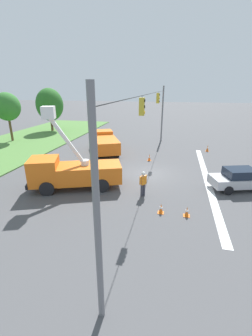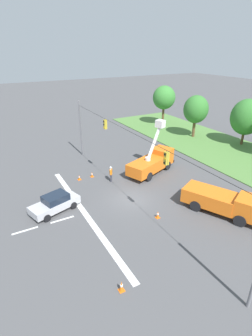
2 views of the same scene
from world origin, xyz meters
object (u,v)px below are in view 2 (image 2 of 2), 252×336
at_px(road_worker, 111,173).
at_px(tree_west, 196,109).
at_px(traffic_cone_mid_right, 121,286).
at_px(tree_centre, 247,117).
at_px(tree_far_west, 164,98).
at_px(traffic_cone_mid_left, 92,174).
at_px(traffic_cone_foreground_left, 79,177).
at_px(sedan_silver, 55,203).
at_px(utility_truck_bucket_lift, 152,161).
at_px(utility_truck_support_near, 223,201).
at_px(traffic_cone_foreground_right, 158,215).

bearing_deg(road_worker, tree_west, 111.93).
bearing_deg(traffic_cone_mid_right, tree_west, 130.21).
bearing_deg(road_worker, tree_centre, 92.72).
xyz_separation_m(tree_far_west, traffic_cone_mid_left, (13.56, -19.66, -4.69)).
height_order(traffic_cone_foreground_left, traffic_cone_mid_right, traffic_cone_mid_right).
height_order(sedan_silver, road_worker, road_worker).
bearing_deg(tree_far_west, traffic_cone_mid_left, -55.40).
relative_size(utility_truck_bucket_lift, traffic_cone_mid_left, 11.31).
relative_size(tree_west, road_worker, 3.73).
height_order(tree_west, road_worker, tree_west).
height_order(utility_truck_support_near, sedan_silver, utility_truck_support_near).
relative_size(sedan_silver, traffic_cone_foreground_right, 7.00).
bearing_deg(tree_west, traffic_cone_mid_right, -49.79).
bearing_deg(utility_truck_support_near, sedan_silver, -120.23).
distance_m(tree_west, traffic_cone_foreground_right, 23.76).
bearing_deg(sedan_silver, utility_truck_support_near, 59.77).
distance_m(utility_truck_bucket_lift, traffic_cone_foreground_left, 8.43).
bearing_deg(utility_truck_support_near, road_worker, -149.70).
height_order(traffic_cone_foreground_right, traffic_cone_mid_right, traffic_cone_mid_right).
bearing_deg(traffic_cone_mid_right, traffic_cone_foreground_left, 169.46).
bearing_deg(utility_truck_bucket_lift, traffic_cone_mid_right, -40.52).
xyz_separation_m(tree_centre, traffic_cone_mid_left, (-0.96, -23.37, -3.87)).
bearing_deg(traffic_cone_foreground_left, tree_far_west, 122.64).
xyz_separation_m(utility_truck_bucket_lift, traffic_cone_foreground_left, (-2.20, -8.07, -1.05)).
distance_m(traffic_cone_mid_left, traffic_cone_mid_right, 15.46).
bearing_deg(sedan_silver, traffic_cone_foreground_left, 140.23).
bearing_deg(traffic_cone_foreground_right, traffic_cone_mid_left, -169.15).
bearing_deg(tree_far_west, road_worker, -49.57).
height_order(tree_centre, sedan_silver, tree_centre).
distance_m(tree_far_west, traffic_cone_mid_right, 37.43).
xyz_separation_m(road_worker, traffic_cone_foreground_right, (7.89, 0.51, -0.68)).
distance_m(tree_centre, utility_truck_bucket_lift, 17.06).
height_order(tree_west, traffic_cone_foreground_left, tree_west).
bearing_deg(utility_truck_support_near, utility_truck_bucket_lift, -176.48).
xyz_separation_m(tree_west, sedan_silver, (9.98, -25.00, -3.66)).
height_order(tree_far_west, traffic_cone_foreground_left, tree_far_west).
relative_size(tree_west, traffic_cone_foreground_left, 10.92).
bearing_deg(tree_west, tree_far_west, 179.90).
height_order(tree_centre, traffic_cone_mid_right, tree_centre).
relative_size(road_worker, traffic_cone_mid_right, 2.41).
distance_m(tree_centre, traffic_cone_foreground_right, 23.57).
relative_size(utility_truck_bucket_lift, sedan_silver, 1.50).
xyz_separation_m(sedan_silver, traffic_cone_mid_left, (-4.63, 5.36, -0.50)).
distance_m(traffic_cone_foreground_left, traffic_cone_mid_right, 15.14).
bearing_deg(utility_truck_support_near, traffic_cone_mid_right, -75.70).
bearing_deg(tree_west, utility_truck_support_near, -35.78).
height_order(utility_truck_support_near, traffic_cone_foreground_right, utility_truck_support_near).
distance_m(sedan_silver, traffic_cone_foreground_right, 8.97).
relative_size(road_worker, traffic_cone_foreground_left, 2.93).
xyz_separation_m(tree_far_west, traffic_cone_foreground_left, (13.55, -21.15, -4.70)).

